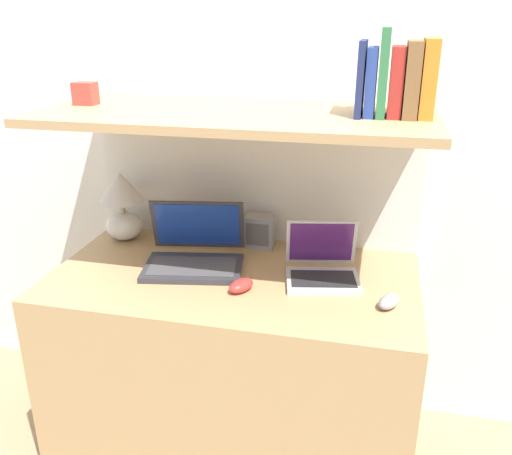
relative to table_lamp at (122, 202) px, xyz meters
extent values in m
cube|color=white|center=(0.52, 0.18, 0.28)|extent=(6.00, 0.05, 2.40)
cube|color=tan|center=(0.52, -0.23, -0.54)|extent=(1.29, 0.69, 0.76)
cube|color=white|center=(0.52, 0.14, -0.27)|extent=(1.29, 0.04, 1.30)
cube|color=tan|center=(0.52, -0.15, 0.39)|extent=(1.29, 0.62, 0.03)
ellipsoid|color=white|center=(0.00, 0.00, -0.10)|extent=(0.15, 0.15, 0.11)
cylinder|color=tan|center=(0.00, 0.00, -0.02)|extent=(0.02, 0.02, 0.05)
cone|color=silver|center=(0.00, 0.00, 0.07)|extent=(0.18, 0.18, 0.12)
cube|color=#333338|center=(0.37, -0.22, -0.15)|extent=(0.38, 0.29, 0.02)
cube|color=#47474C|center=(0.37, -0.23, -0.14)|extent=(0.33, 0.21, 0.00)
cube|color=#333338|center=(0.35, -0.08, -0.04)|extent=(0.36, 0.13, 0.20)
cube|color=navy|center=(0.35, -0.08, -0.04)|extent=(0.32, 0.11, 0.18)
cube|color=silver|center=(0.84, -0.22, -0.15)|extent=(0.28, 0.23, 0.02)
cube|color=#232326|center=(0.84, -0.23, -0.14)|extent=(0.24, 0.17, 0.00)
cube|color=silver|center=(0.82, -0.11, -0.05)|extent=(0.25, 0.10, 0.18)
cube|color=#4C1E60|center=(0.82, -0.11, -0.05)|extent=(0.23, 0.08, 0.15)
ellipsoid|color=red|center=(0.58, -0.34, -0.14)|extent=(0.10, 0.11, 0.04)
ellipsoid|color=#99999E|center=(1.06, -0.34, -0.14)|extent=(0.09, 0.11, 0.04)
cube|color=gray|center=(0.56, 0.05, -0.10)|extent=(0.11, 0.08, 0.13)
cube|color=#59595B|center=(0.56, 0.01, -0.10)|extent=(0.09, 0.00, 0.09)
cube|color=orange|center=(1.12, -0.15, 0.52)|extent=(0.04, 0.14, 0.23)
cube|color=brown|center=(1.07, -0.15, 0.52)|extent=(0.04, 0.16, 0.22)
cube|color=#A82823|center=(1.02, -0.15, 0.51)|extent=(0.04, 0.14, 0.21)
cube|color=#2D7042|center=(0.98, -0.15, 0.54)|extent=(0.03, 0.16, 0.26)
cube|color=#284293|center=(0.95, -0.15, 0.51)|extent=(0.03, 0.15, 0.20)
cube|color=navy|center=(0.92, -0.15, 0.52)|extent=(0.02, 0.17, 0.22)
cube|color=#CC3D33|center=(-0.02, -0.15, 0.45)|extent=(0.07, 0.06, 0.08)
camera|label=1|loc=(0.99, -1.89, 0.70)|focal=38.00mm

